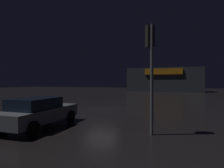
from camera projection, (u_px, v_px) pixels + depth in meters
ground_plane at (101, 110)px, 14.99m from camera, size 120.00×120.00×0.00m
store_building at (164, 80)px, 44.69m from camera, size 16.68×6.49×5.45m
traffic_signal_opposite at (150, 55)px, 7.88m from camera, size 0.41×0.43×4.57m
car_near at (39, 112)px, 9.12m from camera, size 1.96×4.45×1.43m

